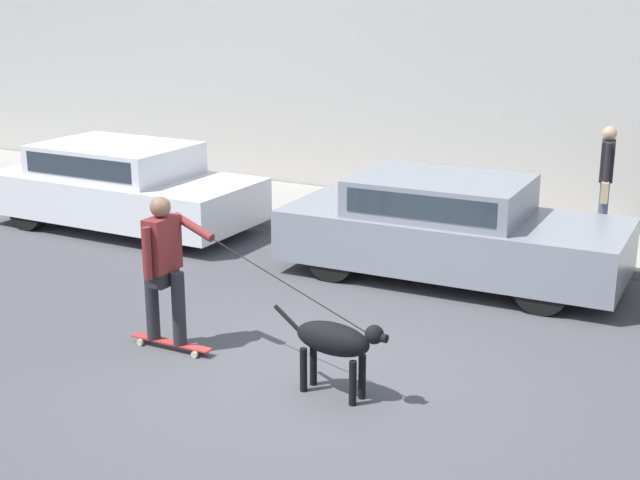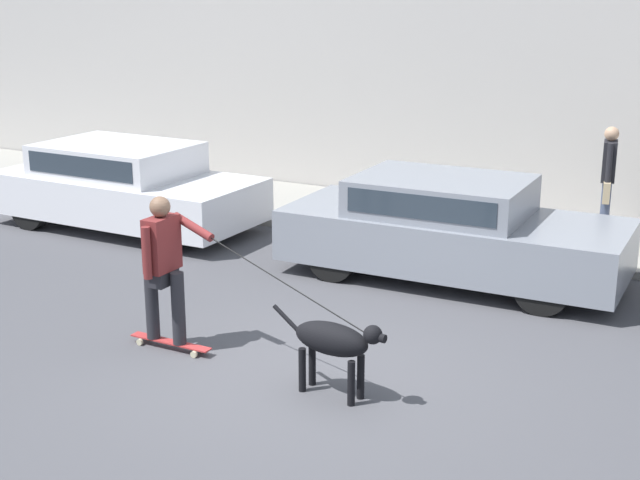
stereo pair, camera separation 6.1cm
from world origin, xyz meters
The scene contains 8 objects.
ground_plane centered at (0.00, 0.00, 0.00)m, with size 36.00×36.00×0.00m, color #47474C.
back_wall centered at (0.00, 7.20, 2.44)m, with size 32.00×0.30×4.89m.
sidewalk_curb centered at (0.00, 5.76, 0.06)m, with size 30.00×2.53×0.11m.
parked_car_0 centered at (-5.03, 3.42, 0.65)m, with size 4.19×1.88×1.32m.
parked_car_1 centered at (0.29, 3.42, 0.65)m, with size 4.37×1.85×1.32m.
dog centered at (0.55, -0.32, 0.53)m, with size 1.22×0.37×0.78m.
skateboarder centered at (-1.49, -0.16, 0.93)m, with size 2.90×0.58×1.63m.
pedestrian_with_bag centered at (1.70, 6.12, 1.00)m, with size 0.25×0.63×1.60m.
Camera 2 is at (4.01, -7.02, 3.68)m, focal length 50.00 mm.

